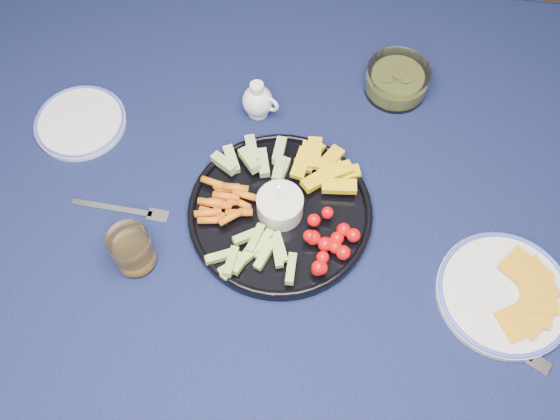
# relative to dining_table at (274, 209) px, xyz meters

# --- Properties ---
(dining_table) EXTENTS (1.67, 1.07, 0.75)m
(dining_table) POSITION_rel_dining_table_xyz_m (0.00, 0.00, 0.00)
(dining_table) COLOR #53311B
(dining_table) RESTS_ON ground
(crudite_platter) EXTENTS (0.32, 0.32, 0.10)m
(crudite_platter) POSITION_rel_dining_table_xyz_m (0.02, -0.06, 0.11)
(crudite_platter) COLOR black
(crudite_platter) RESTS_ON dining_table
(creamer_pitcher) EXTENTS (0.07, 0.06, 0.08)m
(creamer_pitcher) POSITION_rel_dining_table_xyz_m (-0.05, 0.16, 0.12)
(creamer_pitcher) COLOR white
(creamer_pitcher) RESTS_ON dining_table
(pickle_bowl) EXTENTS (0.12, 0.12, 0.06)m
(pickle_bowl) POSITION_rel_dining_table_xyz_m (0.21, 0.25, 0.11)
(pickle_bowl) COLOR white
(pickle_bowl) RESTS_ON dining_table
(cheese_plate) EXTENTS (0.22, 0.22, 0.03)m
(cheese_plate) POSITION_rel_dining_table_xyz_m (0.40, -0.16, 0.10)
(cheese_plate) COLOR white
(cheese_plate) RESTS_ON dining_table
(juice_tumbler) EXTENTS (0.07, 0.07, 0.08)m
(juice_tumbler) POSITION_rel_dining_table_xyz_m (-0.21, -0.17, 0.12)
(juice_tumbler) COLOR white
(juice_tumbler) RESTS_ON dining_table
(fork_left) EXTENTS (0.18, 0.03, 0.00)m
(fork_left) POSITION_rel_dining_table_xyz_m (-0.25, -0.08, 0.09)
(fork_left) COLOR silver
(fork_left) RESTS_ON dining_table
(fork_right) EXTENTS (0.16, 0.10, 0.00)m
(fork_right) POSITION_rel_dining_table_xyz_m (0.40, -0.24, 0.09)
(fork_right) COLOR silver
(fork_right) RESTS_ON dining_table
(side_plate_extra) EXTENTS (0.17, 0.17, 0.01)m
(side_plate_extra) POSITION_rel_dining_table_xyz_m (-0.38, 0.09, 0.09)
(side_plate_extra) COLOR white
(side_plate_extra) RESTS_ON dining_table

